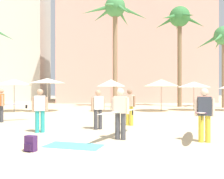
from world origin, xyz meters
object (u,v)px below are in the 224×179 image
Objects in this scene: palm_tree_center at (115,16)px; beach_towel at (74,146)px; cafe_umbrella_4 at (14,82)px; person_far_left at (40,109)px; person_far_right at (203,113)px; person_mid_center at (98,108)px; person_near_left at (130,105)px; palm_tree_left at (223,40)px; cafe_umbrella_1 at (47,81)px; cafe_umbrella_0 at (161,83)px; cafe_umbrella_7 at (194,84)px; person_mid_left at (120,111)px; palm_tree_right at (179,23)px; person_near_right at (2,104)px; backpack at (31,144)px; cafe_umbrella_3 at (111,83)px.

beach_towel is at bearing -98.90° from palm_tree_center.
cafe_umbrella_4 is 1.57× the size of person_far_left.
person_far_left is (-5.52, 2.07, 0.00)m from person_far_right.
cafe_umbrella_4 is at bearing -167.60° from person_mid_center.
person_near_left is 4.06m from person_far_left.
palm_tree_left is 2.78× the size of cafe_umbrella_1.
cafe_umbrella_0 is 1.60× the size of person_near_left.
person_mid_left is at bearing -122.02° from cafe_umbrella_7.
person_far_left is (-13.66, -12.32, -5.21)m from palm_tree_left.
palm_tree_right is 15.86m from cafe_umbrella_4.
cafe_umbrella_7 is (2.75, 0.61, -0.11)m from cafe_umbrella_0.
beach_towel is at bearing -155.20° from person_far_left.
palm_tree_center reaches higher than person_near_right.
palm_tree_left is at bearing -13.76° from person_far_right.
palm_tree_right is 22.82× the size of backpack.
palm_tree_right is at bearing 4.75° from palm_tree_center.
palm_tree_left is 0.72× the size of palm_tree_center.
person_near_left is 1.02× the size of person_mid_center.
palm_tree_right is at bearing -167.74° from person_near_left.
palm_tree_right reaches higher than cafe_umbrella_1.
person_near_left is (5.09, -7.60, -1.38)m from cafe_umbrella_1.
cafe_umbrella_4 is at bearing -107.44° from person_near_right.
person_mid_left is at bearing -3.50° from person_mid_center.
cafe_umbrella_0 is 0.91× the size of person_mid_left.
cafe_umbrella_4 is (-14.06, -4.52, -5.78)m from palm_tree_right.
cafe_umbrella_1 is 1.59× the size of person_near_left.
palm_tree_right is at bearing 62.07° from beach_towel.
cafe_umbrella_3 is at bearing -174.00° from cafe_umbrella_7.
cafe_umbrella_7 reaches higher than person_mid_center.
person_far_right is at bearing 66.03° from person_near_left.
backpack is at bearing -103.79° from cafe_umbrella_3.
person_mid_left is (-7.26, -15.47, -7.06)m from palm_tree_right.
cafe_umbrella_1 is 1.04× the size of cafe_umbrella_7.
cafe_umbrella_1 is (-5.37, -4.20, -6.09)m from palm_tree_center.
cafe_umbrella_1 is 13.37m from person_far_right.
cafe_umbrella_7 is 13.96m from person_near_right.
cafe_umbrella_7 is at bearing 55.17° from beach_towel.
cafe_umbrella_4 is 0.98× the size of person_far_right.
palm_tree_right reaches higher than backpack.
palm_tree_left is 20.10m from beach_towel.
palm_tree_center is 17.32m from person_far_right.
cafe_umbrella_7 reaches higher than backpack.
cafe_umbrella_7 is 14.82m from beach_towel.
cafe_umbrella_1 is at bearing -178.37° from cafe_umbrella_7.
cafe_umbrella_1 is at bearing -130.78° from person_near_right.
palm_tree_center is at bearing 146.64° from cafe_umbrella_7.
cafe_umbrella_0 is at bearing -167.57° from cafe_umbrella_7.
cafe_umbrella_4 is 1.58× the size of person_near_left.
beach_towel is (-8.72, -16.44, -7.97)m from palm_tree_right.
person_near_right is at bearing -78.26° from cafe_umbrella_4.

